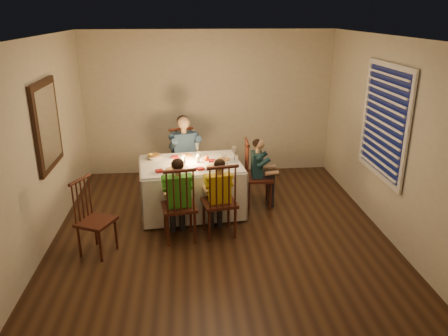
{
  "coord_description": "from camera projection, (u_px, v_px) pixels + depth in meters",
  "views": [
    {
      "loc": [
        -0.41,
        -5.37,
        2.89
      ],
      "look_at": [
        0.07,
        0.15,
        0.89
      ],
      "focal_mm": 35.0,
      "sensor_mm": 36.0,
      "label": 1
    }
  ],
  "objects": [
    {
      "name": "candle_right",
      "position": [
        198.0,
        159.0,
        6.44
      ],
      "size": [
        0.06,
        0.06,
        0.1
      ],
      "primitive_type": "cylinder",
      "color": "white",
      "rests_on": "dining_table"
    },
    {
      "name": "ceiling",
      "position": [
        219.0,
        37.0,
        5.17
      ],
      "size": [
        5.0,
        5.0,
        0.0
      ],
      "primitive_type": "plane",
      "color": "white",
      "rests_on": "wall_back"
    },
    {
      "name": "serving_bowl",
      "position": [
        154.0,
        157.0,
        6.6
      ],
      "size": [
        0.28,
        0.28,
        0.06
      ],
      "primitive_type": "imported",
      "rotation": [
        0.0,
        0.0,
        0.27
      ],
      "color": "white",
      "rests_on": "dining_table"
    },
    {
      "name": "setting_adult",
      "position": [
        187.0,
        157.0,
        6.68
      ],
      "size": [
        0.29,
        0.29,
        0.02
      ],
      "primitive_type": "cylinder",
      "rotation": [
        0.0,
        0.0,
        0.11
      ],
      "color": "white",
      "rests_on": "dining_table"
    },
    {
      "name": "ground",
      "position": [
        220.0,
        232.0,
        6.05
      ],
      "size": [
        5.0,
        5.0,
        0.0
      ],
      "primitive_type": "plane",
      "color": "black",
      "rests_on": "ground"
    },
    {
      "name": "wall_left",
      "position": [
        39.0,
        147.0,
        5.43
      ],
      "size": [
        0.02,
        5.0,
        2.6
      ],
      "primitive_type": "cube",
      "color": "beige",
      "rests_on": "ground"
    },
    {
      "name": "chair_end",
      "position": [
        258.0,
        205.0,
        6.89
      ],
      "size": [
        0.43,
        0.45,
        1.06
      ],
      "primitive_type": null,
      "rotation": [
        0.0,
        0.0,
        1.54
      ],
      "color": "#37160F",
      "rests_on": "ground"
    },
    {
      "name": "child_green",
      "position": [
        180.0,
        239.0,
        5.88
      ],
      "size": [
        0.45,
        0.42,
        1.15
      ],
      "primitive_type": null,
      "rotation": [
        0.0,
        0.0,
        3.29
      ],
      "color": "green",
      "rests_on": "ground"
    },
    {
      "name": "candle_left",
      "position": [
        184.0,
        160.0,
        6.4
      ],
      "size": [
        0.06,
        0.06,
        0.1
      ],
      "primitive_type": "cylinder",
      "color": "white",
      "rests_on": "dining_table"
    },
    {
      "name": "chair_extra",
      "position": [
        100.0,
        253.0,
        5.54
      ],
      "size": [
        0.53,
        0.53,
        0.99
      ],
      "primitive_type": null,
      "rotation": [
        0.0,
        0.0,
        1.12
      ],
      "color": "#37160F",
      "rests_on": "ground"
    },
    {
      "name": "wall_mirror",
      "position": [
        47.0,
        125.0,
        5.64
      ],
      "size": [
        0.06,
        0.95,
        1.15
      ],
      "color": "black",
      "rests_on": "wall_left"
    },
    {
      "name": "child_yellow",
      "position": [
        219.0,
        234.0,
        6.01
      ],
      "size": [
        0.43,
        0.4,
        1.1
      ],
      "primitive_type": null,
      "rotation": [
        0.0,
        0.0,
        3.32
      ],
      "color": "gold",
      "rests_on": "ground"
    },
    {
      "name": "setting_yellow",
      "position": [
        213.0,
        168.0,
        6.19
      ],
      "size": [
        0.29,
        0.29,
        0.02
      ],
      "primitive_type": "cylinder",
      "rotation": [
        0.0,
        0.0,
        0.11
      ],
      "color": "white",
      "rests_on": "dining_table"
    },
    {
      "name": "child_teal",
      "position": [
        258.0,
        205.0,
        6.89
      ],
      "size": [
        0.34,
        0.37,
        1.09
      ],
      "primitive_type": null,
      "rotation": [
        0.0,
        0.0,
        1.54
      ],
      "color": "#18353C",
      "rests_on": "ground"
    },
    {
      "name": "adult",
      "position": [
        186.0,
        191.0,
        7.44
      ],
      "size": [
        0.59,
        0.56,
        1.3
      ],
      "primitive_type": null,
      "rotation": [
        0.0,
        0.0,
        0.26
      ],
      "color": "navy",
      "rests_on": "ground"
    },
    {
      "name": "window_blinds",
      "position": [
        384.0,
        122.0,
        5.82
      ],
      "size": [
        0.07,
        1.34,
        1.54
      ],
      "color": "black",
      "rests_on": "wall_right"
    },
    {
      "name": "orange_fruit",
      "position": [
        206.0,
        158.0,
        6.51
      ],
      "size": [
        0.08,
        0.08,
        0.08
      ],
      "primitive_type": "sphere",
      "color": "#FF6115",
      "rests_on": "dining_table"
    },
    {
      "name": "wall_right",
      "position": [
        388.0,
        138.0,
        5.79
      ],
      "size": [
        0.02,
        5.0,
        2.6
      ],
      "primitive_type": "cube",
      "color": "beige",
      "rests_on": "ground"
    },
    {
      "name": "chair_near_right",
      "position": [
        219.0,
        234.0,
        6.01
      ],
      "size": [
        0.5,
        0.49,
        1.06
      ],
      "primitive_type": null,
      "rotation": [
        0.0,
        0.0,
        3.32
      ],
      "color": "#37160F",
      "rests_on": "ground"
    },
    {
      "name": "chair_near_left",
      "position": [
        180.0,
        239.0,
        5.88
      ],
      "size": [
        0.49,
        0.48,
        1.06
      ],
      "primitive_type": null,
      "rotation": [
        0.0,
        0.0,
        3.29
      ],
      "color": "#37160F",
      "rests_on": "ground"
    },
    {
      "name": "squash",
      "position": [
        150.0,
        156.0,
        6.6
      ],
      "size": [
        0.09,
        0.09,
        0.09
      ],
      "primitive_type": "sphere",
      "color": "yellow",
      "rests_on": "dining_table"
    },
    {
      "name": "dining_table",
      "position": [
        191.0,
        177.0,
        6.51
      ],
      "size": [
        1.6,
        1.24,
        0.75
      ],
      "rotation": [
        0.0,
        0.0,
        0.11
      ],
      "color": "silver",
      "rests_on": "ground"
    },
    {
      "name": "setting_green",
      "position": [
        172.0,
        170.0,
        6.1
      ],
      "size": [
        0.29,
        0.29,
        0.02
      ],
      "primitive_type": "cylinder",
      "rotation": [
        0.0,
        0.0,
        0.11
      ],
      "color": "white",
      "rests_on": "dining_table"
    },
    {
      "name": "setting_teal",
      "position": [
        224.0,
        160.0,
        6.51
      ],
      "size": [
        0.29,
        0.29,
        0.02
      ],
      "primitive_type": "cylinder",
      "rotation": [
        0.0,
        0.0,
        0.11
      ],
      "color": "white",
      "rests_on": "dining_table"
    },
    {
      "name": "wall_back",
      "position": [
        209.0,
        104.0,
        7.95
      ],
      "size": [
        4.5,
        0.02,
        2.6
      ],
      "primitive_type": "cube",
      "color": "beige",
      "rests_on": "ground"
    },
    {
      "name": "chair_adult",
      "position": [
        186.0,
        191.0,
        7.44
      ],
      "size": [
        0.53,
        0.51,
        1.06
      ],
      "primitive_type": null,
      "rotation": [
        0.0,
        0.0,
        0.26
      ],
      "color": "#37160F",
      "rests_on": "ground"
    }
  ]
}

